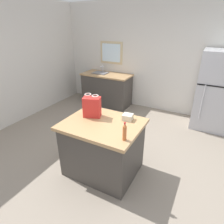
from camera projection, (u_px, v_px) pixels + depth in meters
The scene contains 8 objects.
ground at pixel (118, 161), 3.37m from camera, with size 6.85×6.85×0.00m, color gray.
back_wall at pixel (163, 59), 4.84m from camera, with size 5.71×0.13×2.71m.
kitchen_island at pixel (103, 147), 3.00m from camera, with size 1.13×0.92×0.87m.
refrigerator at pixel (216, 91), 4.15m from camera, with size 0.76×0.76×1.70m.
sink_counter at pixel (107, 89), 5.52m from camera, with size 1.37×0.65×1.08m.
shopping_bag at pixel (92, 107), 2.94m from camera, with size 0.29×0.23×0.36m.
small_box at pixel (128, 117), 2.88m from camera, with size 0.14×0.14×0.09m, color beige.
bottle at pixel (125, 132), 2.36m from camera, with size 0.05×0.05×0.25m.
Camera 1 is at (1.17, -2.41, 2.21)m, focal length 30.95 mm.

